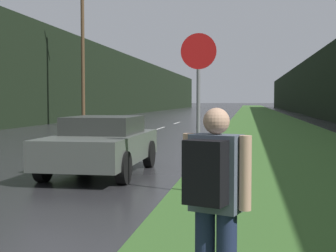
% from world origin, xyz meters
% --- Properties ---
extents(grass_verge, '(6.00, 240.00, 0.02)m').
position_xyz_m(grass_verge, '(6.85, 40.00, 0.01)').
color(grass_verge, '#386028').
rests_on(grass_verge, ground_plane).
extents(lane_stripe_c, '(0.12, 3.00, 0.01)m').
position_xyz_m(lane_stripe_c, '(0.00, 14.56, 0.00)').
color(lane_stripe_c, silver).
rests_on(lane_stripe_c, ground_plane).
extents(lane_stripe_d, '(0.12, 3.00, 0.01)m').
position_xyz_m(lane_stripe_d, '(0.00, 21.56, 0.00)').
color(lane_stripe_d, silver).
rests_on(lane_stripe_d, ground_plane).
extents(lane_stripe_e, '(0.12, 3.00, 0.01)m').
position_xyz_m(lane_stripe_e, '(0.00, 28.56, 0.00)').
color(lane_stripe_e, silver).
rests_on(lane_stripe_e, ground_plane).
extents(lane_stripe_f, '(0.12, 3.00, 0.01)m').
position_xyz_m(lane_stripe_f, '(0.00, 35.56, 0.00)').
color(lane_stripe_f, silver).
rests_on(lane_stripe_f, ground_plane).
extents(treeline_far_side, '(2.00, 140.00, 7.17)m').
position_xyz_m(treeline_far_side, '(-9.85, 50.00, 3.59)').
color(treeline_far_side, black).
rests_on(treeline_far_side, ground_plane).
extents(treeline_near_side, '(2.00, 140.00, 6.40)m').
position_xyz_m(treeline_near_side, '(12.85, 50.00, 3.20)').
color(treeline_near_side, black).
rests_on(treeline_near_side, ground_plane).
extents(utility_pole_far, '(1.80, 0.24, 9.47)m').
position_xyz_m(utility_pole_far, '(-5.70, 30.70, 4.87)').
color(utility_pole_far, '#4C3823').
rests_on(utility_pole_far, ground_plane).
extents(stop_sign, '(0.66, 0.07, 2.94)m').
position_xyz_m(stop_sign, '(4.38, 8.96, 1.78)').
color(stop_sign, slate).
rests_on(stop_sign, ground_plane).
extents(hitchhiker_with_backpack, '(0.55, 0.49, 1.66)m').
position_xyz_m(hitchhiker_with_backpack, '(5.02, 4.03, 0.95)').
color(hitchhiker_with_backpack, '#1E2847').
rests_on(hitchhiker_with_backpack, ground_plane).
extents(car_passing_near, '(1.94, 4.07, 1.33)m').
position_xyz_m(car_passing_near, '(1.92, 10.88, 0.70)').
color(car_passing_near, '#4C514C').
rests_on(car_passing_near, ground_plane).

